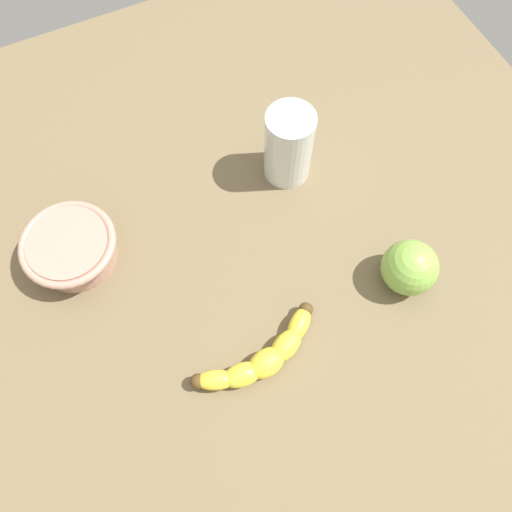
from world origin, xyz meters
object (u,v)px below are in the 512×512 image
object	(u,v)px
ceramic_bowl	(71,248)
green_apple_fruit	(410,268)
banana	(262,357)
smoothie_glass	(288,148)

from	to	relation	value
ceramic_bowl	green_apple_fruit	xyz separation A→B (cm)	(-42.13, 23.51, 0.76)
banana	smoothie_glass	xyz separation A→B (cm)	(-16.86, -26.32, 4.07)
banana	ceramic_bowl	bearing A→B (deg)	116.68
banana	smoothie_glass	world-z (taller)	smoothie_glass
green_apple_fruit	banana	bearing A→B (deg)	5.26
banana	ceramic_bowl	world-z (taller)	ceramic_bowl
smoothie_glass	green_apple_fruit	size ratio (longest dim) A/B	1.61
banana	ceramic_bowl	size ratio (longest dim) A/B	1.41
banana	green_apple_fruit	distance (cm)	24.05
smoothie_glass	ceramic_bowl	world-z (taller)	smoothie_glass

